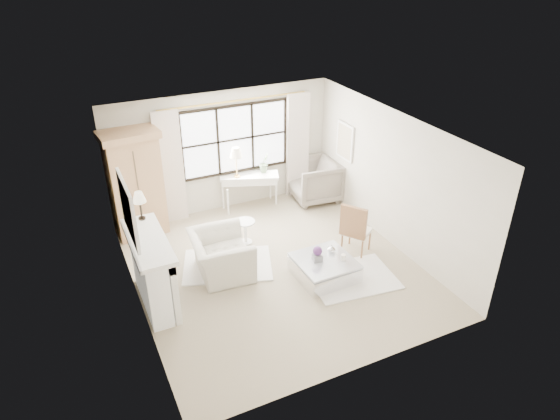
# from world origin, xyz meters

# --- Properties ---
(floor) EXTENTS (5.50, 5.50, 0.00)m
(floor) POSITION_xyz_m (0.00, 0.00, 0.00)
(floor) COLOR tan
(floor) RESTS_ON ground
(ceiling) EXTENTS (5.50, 5.50, 0.00)m
(ceiling) POSITION_xyz_m (0.00, 0.00, 2.70)
(ceiling) COLOR white
(ceiling) RESTS_ON ground
(wall_back) EXTENTS (5.00, 0.00, 5.00)m
(wall_back) POSITION_xyz_m (0.00, 2.75, 1.35)
(wall_back) COLOR beige
(wall_back) RESTS_ON ground
(wall_front) EXTENTS (5.00, 0.00, 5.00)m
(wall_front) POSITION_xyz_m (0.00, -2.75, 1.35)
(wall_front) COLOR beige
(wall_front) RESTS_ON ground
(wall_left) EXTENTS (0.00, 5.50, 5.50)m
(wall_left) POSITION_xyz_m (-2.50, 0.00, 1.35)
(wall_left) COLOR beige
(wall_left) RESTS_ON ground
(wall_right) EXTENTS (0.00, 5.50, 5.50)m
(wall_right) POSITION_xyz_m (2.50, 0.00, 1.35)
(wall_right) COLOR beige
(wall_right) RESTS_ON ground
(window_pane) EXTENTS (2.40, 0.02, 1.50)m
(window_pane) POSITION_xyz_m (0.30, 2.73, 1.60)
(window_pane) COLOR white
(window_pane) RESTS_ON wall_back
(window_frame) EXTENTS (2.50, 0.04, 1.50)m
(window_frame) POSITION_xyz_m (0.30, 2.72, 1.60)
(window_frame) COLOR black
(window_frame) RESTS_ON wall_back
(curtain_rod) EXTENTS (3.30, 0.04, 0.04)m
(curtain_rod) POSITION_xyz_m (0.30, 2.67, 2.47)
(curtain_rod) COLOR #B4903E
(curtain_rod) RESTS_ON wall_back
(curtain_left) EXTENTS (0.55, 0.10, 2.47)m
(curtain_left) POSITION_xyz_m (-1.20, 2.65, 1.24)
(curtain_left) COLOR beige
(curtain_left) RESTS_ON ground
(curtain_right) EXTENTS (0.55, 0.10, 2.47)m
(curtain_right) POSITION_xyz_m (1.80, 2.65, 1.24)
(curtain_right) COLOR beige
(curtain_right) RESTS_ON ground
(fireplace) EXTENTS (0.58, 1.66, 1.26)m
(fireplace) POSITION_xyz_m (-2.27, 0.00, 0.65)
(fireplace) COLOR white
(fireplace) RESTS_ON ground
(mirror_frame) EXTENTS (0.05, 1.15, 0.95)m
(mirror_frame) POSITION_xyz_m (-2.47, 0.00, 1.84)
(mirror_frame) COLOR silver
(mirror_frame) RESTS_ON wall_left
(mirror_glass) EXTENTS (0.02, 1.00, 0.80)m
(mirror_glass) POSITION_xyz_m (-2.44, 0.00, 1.84)
(mirror_glass) COLOR silver
(mirror_glass) RESTS_ON wall_left
(art_frame) EXTENTS (0.04, 0.62, 0.82)m
(art_frame) POSITION_xyz_m (2.47, 1.70, 1.55)
(art_frame) COLOR white
(art_frame) RESTS_ON wall_right
(art_canvas) EXTENTS (0.01, 0.52, 0.72)m
(art_canvas) POSITION_xyz_m (2.45, 1.70, 1.55)
(art_canvas) COLOR beige
(art_canvas) RESTS_ON wall_right
(mantel_lamp) EXTENTS (0.22, 0.22, 0.51)m
(mantel_lamp) POSITION_xyz_m (-2.19, 0.68, 1.65)
(mantel_lamp) COLOR black
(mantel_lamp) RESTS_ON fireplace
(armoire) EXTENTS (1.18, 0.80, 2.24)m
(armoire) POSITION_xyz_m (-1.98, 2.41, 1.14)
(armoire) COLOR tan
(armoire) RESTS_ON floor
(console_table) EXTENTS (1.37, 0.89, 0.80)m
(console_table) POSITION_xyz_m (0.52, 2.51, 0.40)
(console_table) COLOR white
(console_table) RESTS_ON floor
(console_lamp) EXTENTS (0.28, 0.28, 0.69)m
(console_lamp) POSITION_xyz_m (0.23, 2.53, 1.36)
(console_lamp) COLOR #B68A3F
(console_lamp) RESTS_ON console_table
(orchid_plant) EXTENTS (0.31, 0.30, 0.44)m
(orchid_plant) POSITION_xyz_m (0.88, 2.50, 1.02)
(orchid_plant) COLOR #59734C
(orchid_plant) RESTS_ON console_table
(side_table) EXTENTS (0.40, 0.40, 0.51)m
(side_table) POSITION_xyz_m (-0.17, 1.09, 0.33)
(side_table) COLOR silver
(side_table) RESTS_ON floor
(rug_left) EXTENTS (1.94, 1.64, 0.03)m
(rug_left) POSITION_xyz_m (-0.78, 0.49, 0.01)
(rug_left) COLOR white
(rug_left) RESTS_ON floor
(rug_right) EXTENTS (1.66, 1.33, 0.03)m
(rug_right) POSITION_xyz_m (1.12, -0.88, 0.01)
(rug_right) COLOR white
(rug_right) RESTS_ON floor
(club_armchair) EXTENTS (1.14, 1.27, 0.77)m
(club_armchair) POSITION_xyz_m (-0.95, 0.32, 0.38)
(club_armchair) COLOR beige
(club_armchair) RESTS_ON floor
(wingback_chair) EXTENTS (1.18, 1.15, 0.97)m
(wingback_chair) POSITION_xyz_m (2.03, 2.20, 0.49)
(wingback_chair) COLOR gray
(wingback_chair) RESTS_ON floor
(french_chair) EXTENTS (0.67, 0.67, 1.08)m
(french_chair) POSITION_xyz_m (1.65, -0.15, 0.31)
(french_chair) COLOR #A67045
(french_chair) RESTS_ON floor
(coffee_table) EXTENTS (1.02, 1.02, 0.38)m
(coffee_table) POSITION_xyz_m (0.69, -0.61, 0.18)
(coffee_table) COLOR silver
(coffee_table) RESTS_ON floor
(planter_box) EXTENTS (0.19, 0.19, 0.12)m
(planter_box) POSITION_xyz_m (0.55, -0.57, 0.44)
(planter_box) COLOR gray
(planter_box) RESTS_ON coffee_table
(planter_flowers) EXTENTS (0.17, 0.17, 0.17)m
(planter_flowers) POSITION_xyz_m (0.55, -0.57, 0.59)
(planter_flowers) COLOR #5B2C6E
(planter_flowers) RESTS_ON planter_box
(pillar_candle) EXTENTS (0.09, 0.09, 0.12)m
(pillar_candle) POSITION_xyz_m (0.98, -0.77, 0.44)
(pillar_candle) COLOR white
(pillar_candle) RESTS_ON coffee_table
(coffee_vase) EXTENTS (0.17, 0.17, 0.15)m
(coffee_vase) POSITION_xyz_m (0.91, -0.46, 0.46)
(coffee_vase) COLOR silver
(coffee_vase) RESTS_ON coffee_table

